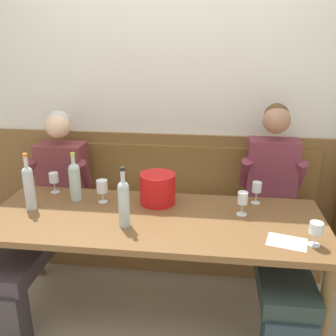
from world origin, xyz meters
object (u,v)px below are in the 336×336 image
wine_glass_center_rear (54,179)px  wall_bench (168,227)px  ice_bucket (158,189)px  wine_bottle_green_tall (75,180)px  wine_glass_left_end (243,199)px  person_right_seat (276,212)px  person_center_left_seat (47,204)px  wine_bottle_amber_mid (124,202)px  dining_table (154,229)px  wine_glass_mid_right (257,188)px  wine_glass_center_front (316,229)px  wine_glass_near_bucket (102,187)px  wine_bottle_clear_water (29,186)px

wine_glass_center_rear → wall_bench: bearing=26.5°
ice_bucket → wine_bottle_green_tall: bearing=-177.9°
wall_bench → wine_glass_left_end: (0.54, -0.58, 0.55)m
person_right_seat → wine_glass_left_end: 0.39m
person_center_left_seat → wine_bottle_amber_mid: person_center_left_seat is taller
dining_table → wine_glass_mid_right: wine_glass_mid_right is taller
wine_glass_center_front → dining_table: bearing=166.6°
wine_glass_near_bucket → person_right_seat: bearing=7.6°
wine_glass_mid_right → dining_table: bearing=-155.6°
wall_bench → wine_bottle_clear_water: (-0.82, -0.67, 0.60)m
wine_bottle_amber_mid → wine_glass_mid_right: bearing=27.7°
wine_bottle_green_tall → wine_glass_center_front: size_ratio=2.50×
person_right_seat → wine_glass_near_bucket: (-1.18, -0.16, 0.19)m
dining_table → wine_bottle_green_tall: bearing=161.0°
wine_bottle_green_tall → wine_glass_mid_right: 1.23m
dining_table → wine_glass_left_end: size_ratio=13.67×
wine_glass_center_front → wine_glass_left_end: (-0.37, 0.32, 0.01)m
wine_glass_left_end → wine_glass_near_bucket: 0.93m
wine_bottle_amber_mid → wine_glass_center_front: (1.07, -0.09, -0.06)m
dining_table → wine_glass_center_front: (0.91, -0.22, 0.18)m
wine_glass_near_bucket → wine_glass_center_rear: wine_glass_near_bucket is taller
wine_bottle_amber_mid → wine_glass_near_bucket: (-0.23, 0.31, -0.05)m
wine_bottle_amber_mid → wine_glass_near_bucket: size_ratio=2.34×
dining_table → person_center_left_seat: size_ratio=1.68×
person_center_left_seat → wine_glass_center_front: size_ratio=9.26×
ice_bucket → wine_glass_center_rear: 0.77m
dining_table → person_right_seat: bearing=23.2°
wall_bench → dining_table: (0.00, -0.69, 0.36)m
dining_table → ice_bucket: (-0.01, 0.22, 0.18)m
person_right_seat → wine_bottle_amber_mid: person_right_seat is taller
wine_glass_left_end → wine_glass_center_rear: wine_glass_left_end is taller
person_center_left_seat → ice_bucket: (0.85, -0.11, 0.22)m
wine_bottle_clear_water → person_center_left_seat: bearing=99.0°
wine_bottle_green_tall → wine_glass_near_bucket: size_ratio=2.15×
person_right_seat → wine_glass_center_front: bearing=-78.3°
wine_glass_center_front → wine_bottle_amber_mid: bearing=175.3°
wall_bench → wine_bottle_amber_mid: (-0.16, -0.82, 0.60)m
wine_bottle_clear_water → wine_bottle_green_tall: size_ratio=1.12×
wine_bottle_clear_water → wine_glass_mid_right: (1.46, 0.27, -0.05)m
wine_glass_left_end → wall_bench: bearing=132.8°
wine_glass_left_end → wine_glass_mid_right: bearing=60.9°
wine_glass_center_front → person_center_left_seat: bearing=162.9°
dining_table → wine_glass_near_bucket: wine_glass_near_bucket is taller
wine_bottle_clear_water → wine_glass_left_end: size_ratio=2.46×
person_right_seat → wine_glass_left_end: bearing=-137.0°
wine_bottle_amber_mid → wine_glass_mid_right: size_ratio=2.45×
wine_glass_center_front → ice_bucket: bearing=154.7°
person_right_seat → wine_glass_center_front: (0.12, -0.56, 0.17)m
person_right_seat → wine_bottle_amber_mid: (-0.95, -0.47, 0.24)m
wine_glass_center_rear → wine_bottle_green_tall: bearing=-28.1°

